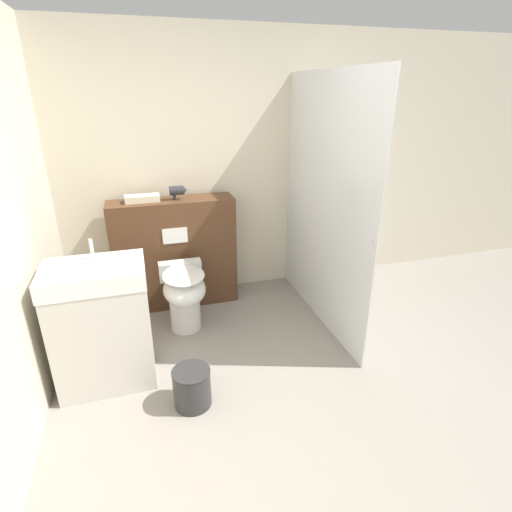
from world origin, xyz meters
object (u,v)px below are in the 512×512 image
toilet (184,294)px  waste_bin (192,387)px  sink_vanity (102,325)px  hair_drier (178,191)px

toilet → waste_bin: 0.95m
sink_vanity → hair_drier: size_ratio=6.75×
toilet → waste_bin: toilet is taller
sink_vanity → hair_drier: 1.39m
sink_vanity → waste_bin: sink_vanity is taller
toilet → waste_bin: (-0.08, -0.92, -0.22)m
sink_vanity → waste_bin: size_ratio=3.88×
hair_drier → waste_bin: hair_drier is taller
sink_vanity → hair_drier: bearing=56.2°
hair_drier → sink_vanity: bearing=-123.8°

